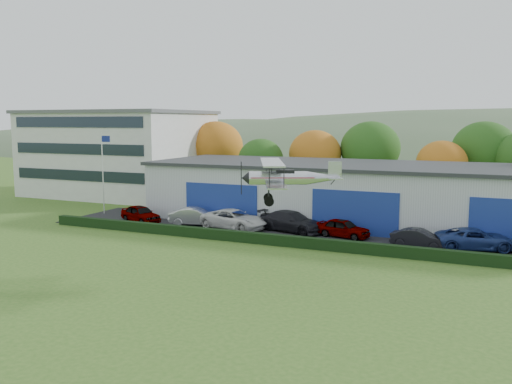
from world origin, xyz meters
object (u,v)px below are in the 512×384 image
at_px(flagpole, 103,166).
at_px(car_1, 196,217).
at_px(hangar, 370,193).
at_px(car_2, 234,219).
at_px(biplane, 286,177).
at_px(car_0, 141,214).
at_px(car_4, 343,228).
at_px(car_5, 419,238).
at_px(car_3, 292,221).
at_px(car_6, 476,239).
at_px(office_block, 120,152).

distance_m(flagpole, car_1, 12.09).
bearing_deg(hangar, car_2, -142.25).
bearing_deg(biplane, car_0, 126.35).
bearing_deg(flagpole, car_4, -3.03).
xyz_separation_m(car_0, car_4, (18.33, 1.13, -0.04)).
height_order(car_1, car_5, car_1).
bearing_deg(flagpole, car_2, -6.42).
relative_size(hangar, car_3, 7.07).
bearing_deg(car_3, hangar, -21.73).
relative_size(hangar, car_4, 9.57).
xyz_separation_m(car_1, car_6, (22.68, 0.12, -0.01)).
distance_m(car_1, car_2, 3.69).
bearing_deg(car_3, car_1, 110.87).
bearing_deg(office_block, biplane, -38.56).
height_order(hangar, office_block, office_block).
bearing_deg(car_3, car_2, 115.41).
bearing_deg(office_block, car_1, -37.09).
distance_m(hangar, biplane, 18.60).
xyz_separation_m(office_block, car_1, (19.41, -14.67, -4.39)).
bearing_deg(car_3, car_0, 111.64).
bearing_deg(car_4, office_block, 78.86).
bearing_deg(car_2, car_1, 99.75).
relative_size(car_4, biplane, 0.64).
height_order(car_1, car_3, car_3).
height_order(flagpole, car_1, flagpole).
bearing_deg(flagpole, car_0, -21.99).
bearing_deg(car_4, car_0, 106.17).
distance_m(office_block, car_4, 35.71).
relative_size(car_1, car_5, 1.16).
xyz_separation_m(car_1, biplane, (12.34, -10.63, 5.02)).
height_order(car_3, car_5, car_3).
bearing_deg(hangar, office_block, 167.99).
relative_size(flagpole, car_5, 1.98).
bearing_deg(car_3, car_5, -84.19).
xyz_separation_m(car_2, car_3, (4.86, 0.90, 0.02)).
height_order(car_6, biplane, biplane).
xyz_separation_m(car_2, car_6, (18.99, 0.13, -0.05)).
bearing_deg(car_5, car_2, 92.68).
bearing_deg(flagpole, office_block, 121.97).
height_order(hangar, car_0, hangar).
bearing_deg(car_5, office_block, 73.63).
bearing_deg(car_3, car_6, -78.14).
height_order(flagpole, car_0, flagpole).
distance_m(car_1, car_6, 22.68).
xyz_separation_m(hangar, flagpole, (-24.88, -5.98, 2.13)).
relative_size(car_3, car_6, 1.05).
bearing_deg(car_0, car_6, -66.35).
distance_m(flagpole, car_5, 30.60).
bearing_deg(biplane, hangar, 61.70).
distance_m(car_1, car_3, 8.60).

